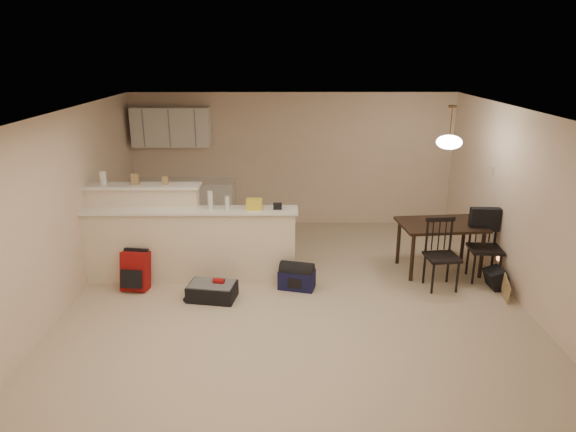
{
  "coord_description": "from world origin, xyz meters",
  "views": [
    {
      "loc": [
        -0.14,
        -6.01,
        3.23
      ],
      "look_at": [
        -0.1,
        0.7,
        1.05
      ],
      "focal_mm": 32.0,
      "sensor_mm": 36.0,
      "label": 1
    }
  ],
  "objects_px": {
    "navy_duffel": "(297,279)",
    "dining_chair_far": "(485,247)",
    "dining_chair_near": "(442,255)",
    "red_backpack": "(136,271)",
    "black_daypack": "(496,279)",
    "dining_table": "(441,229)",
    "suitcase": "(212,291)",
    "pendant_lamp": "(449,141)"
  },
  "relations": [
    {
      "from": "navy_duffel",
      "to": "dining_chair_far",
      "type": "bearing_deg",
      "value": 20.1
    },
    {
      "from": "dining_chair_near",
      "to": "red_backpack",
      "type": "bearing_deg",
      "value": 174.48
    },
    {
      "from": "red_backpack",
      "to": "black_daypack",
      "type": "bearing_deg",
      "value": 7.81
    },
    {
      "from": "dining_table",
      "to": "suitcase",
      "type": "height_order",
      "value": "dining_table"
    },
    {
      "from": "dining_chair_near",
      "to": "dining_chair_far",
      "type": "distance_m",
      "value": 0.76
    },
    {
      "from": "dining_chair_far",
      "to": "black_daypack",
      "type": "bearing_deg",
      "value": -67.94
    },
    {
      "from": "dining_chair_near",
      "to": "black_daypack",
      "type": "distance_m",
      "value": 0.87
    },
    {
      "from": "pendant_lamp",
      "to": "dining_chair_far",
      "type": "xyz_separation_m",
      "value": [
        0.57,
        -0.34,
        -1.48
      ]
    },
    {
      "from": "dining_chair_far",
      "to": "suitcase",
      "type": "bearing_deg",
      "value": -166.78
    },
    {
      "from": "dining_chair_far",
      "to": "black_daypack",
      "type": "distance_m",
      "value": 0.47
    },
    {
      "from": "dining_table",
      "to": "dining_chair_far",
      "type": "height_order",
      "value": "dining_chair_far"
    },
    {
      "from": "dining_chair_far",
      "to": "navy_duffel",
      "type": "height_order",
      "value": "dining_chair_far"
    },
    {
      "from": "pendant_lamp",
      "to": "navy_duffel",
      "type": "bearing_deg",
      "value": -164.19
    },
    {
      "from": "pendant_lamp",
      "to": "red_backpack",
      "type": "xyz_separation_m",
      "value": [
        -4.44,
        -0.61,
        -1.72
      ]
    },
    {
      "from": "dining_chair_near",
      "to": "black_daypack",
      "type": "relative_size",
      "value": 3.18
    },
    {
      "from": "suitcase",
      "to": "dining_table",
      "type": "bearing_deg",
      "value": 25.16
    },
    {
      "from": "pendant_lamp",
      "to": "dining_chair_near",
      "type": "distance_m",
      "value": 1.62
    },
    {
      "from": "pendant_lamp",
      "to": "dining_table",
      "type": "bearing_deg",
      "value": -90.0
    },
    {
      "from": "dining_table",
      "to": "black_daypack",
      "type": "height_order",
      "value": "dining_table"
    },
    {
      "from": "dining_table",
      "to": "pendant_lamp",
      "type": "distance_m",
      "value": 1.32
    },
    {
      "from": "dining_chair_near",
      "to": "dining_chair_far",
      "type": "xyz_separation_m",
      "value": [
        0.71,
        0.27,
        0.01
      ]
    },
    {
      "from": "red_backpack",
      "to": "dining_chair_near",
      "type": "bearing_deg",
      "value": 7.88
    },
    {
      "from": "dining_table",
      "to": "dining_chair_far",
      "type": "distance_m",
      "value": 0.68
    },
    {
      "from": "red_backpack",
      "to": "black_daypack",
      "type": "relative_size",
      "value": 1.74
    },
    {
      "from": "navy_duffel",
      "to": "dining_table",
      "type": "bearing_deg",
      "value": 30.08
    },
    {
      "from": "pendant_lamp",
      "to": "dining_chair_far",
      "type": "height_order",
      "value": "pendant_lamp"
    },
    {
      "from": "black_daypack",
      "to": "dining_chair_near",
      "type": "bearing_deg",
      "value": 87.68
    },
    {
      "from": "dining_table",
      "to": "navy_duffel",
      "type": "relative_size",
      "value": 2.59
    },
    {
      "from": "dining_chair_near",
      "to": "suitcase",
      "type": "bearing_deg",
      "value": -179.8
    },
    {
      "from": "dining_chair_near",
      "to": "black_daypack",
      "type": "xyz_separation_m",
      "value": [
        0.79,
        -0.0,
        -0.36
      ]
    },
    {
      "from": "suitcase",
      "to": "black_daypack",
      "type": "xyz_separation_m",
      "value": [
        3.98,
        0.32,
        0.03
      ]
    },
    {
      "from": "dining_table",
      "to": "red_backpack",
      "type": "distance_m",
      "value": 4.5
    },
    {
      "from": "dining_table",
      "to": "dining_chair_far",
      "type": "bearing_deg",
      "value": -36.12
    },
    {
      "from": "dining_chair_near",
      "to": "red_backpack",
      "type": "height_order",
      "value": "dining_chair_near"
    },
    {
      "from": "pendant_lamp",
      "to": "red_backpack",
      "type": "relative_size",
      "value": 1.13
    },
    {
      "from": "pendant_lamp",
      "to": "dining_chair_near",
      "type": "relative_size",
      "value": 0.62
    },
    {
      "from": "black_daypack",
      "to": "suitcase",
      "type": "bearing_deg",
      "value": 92.6
    },
    {
      "from": "black_daypack",
      "to": "dining_chair_far",
      "type": "bearing_deg",
      "value": 15.6
    },
    {
      "from": "black_daypack",
      "to": "navy_duffel",
      "type": "bearing_deg",
      "value": 88.03
    },
    {
      "from": "dining_chair_far",
      "to": "black_daypack",
      "type": "xyz_separation_m",
      "value": [
        0.09,
        -0.28,
        -0.37
      ]
    },
    {
      "from": "dining_chair_far",
      "to": "red_backpack",
      "type": "relative_size",
      "value": 1.87
    },
    {
      "from": "dining_chair_far",
      "to": "suitcase",
      "type": "distance_m",
      "value": 3.96
    }
  ]
}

